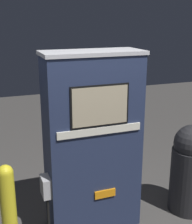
# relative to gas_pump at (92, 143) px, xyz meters

# --- Properties ---
(gas_pump) EXTENTS (1.14, 0.48, 2.05)m
(gas_pump) POSITION_rel_gas_pump_xyz_m (0.00, 0.00, 0.00)
(gas_pump) COLOR #232D4C
(gas_pump) RESTS_ON ground_plane
(safety_bollard) EXTENTS (0.15, 0.15, 1.09)m
(safety_bollard) POSITION_rel_gas_pump_xyz_m (-0.97, -0.35, -0.45)
(safety_bollard) COLOR yellow
(safety_bollard) RESTS_ON ground_plane
(trash_bin) EXTENTS (0.49, 0.49, 1.14)m
(trash_bin) POSITION_rel_gas_pump_xyz_m (1.24, -0.15, -0.45)
(trash_bin) COLOR #232326
(trash_bin) RESTS_ON ground_plane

